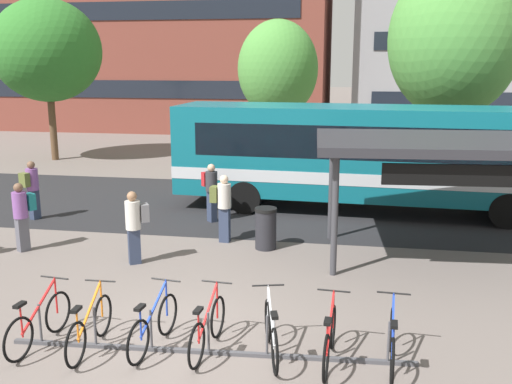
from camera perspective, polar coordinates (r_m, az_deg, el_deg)
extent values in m
plane|color=#6B605B|center=(9.76, -8.41, -14.64)|extent=(200.00, 200.00, 0.00)
cube|color=#232326|center=(18.19, 0.46, -1.39)|extent=(80.00, 7.20, 0.01)
cube|color=#0F6070|center=(17.61, 11.64, 4.00)|extent=(12.11, 3.15, 2.70)
cube|color=silver|center=(17.72, 11.55, 1.93)|extent=(12.13, 3.17, 0.36)
cube|color=black|center=(18.80, 10.85, 5.83)|extent=(9.83, 0.55, 0.97)
cube|color=black|center=(16.33, 10.57, 4.80)|extent=(9.83, 0.55, 0.97)
cylinder|color=black|center=(19.31, 22.62, -0.04)|extent=(1.01, 0.35, 1.00)
cylinder|color=black|center=(17.10, 23.91, -1.73)|extent=(1.01, 0.35, 1.00)
cylinder|color=black|center=(19.39, 0.48, 1.02)|extent=(1.01, 0.35, 1.00)
cylinder|color=black|center=(17.20, -1.12, -0.53)|extent=(1.01, 0.35, 1.00)
cube|color=#47474C|center=(9.33, -4.76, -15.72)|extent=(6.46, 0.43, 0.06)
cylinder|color=#47474C|center=(10.06, -20.85, -12.32)|extent=(0.04, 0.04, 0.70)
cylinder|color=#47474C|center=(9.69, -15.86, -12.94)|extent=(0.04, 0.04, 0.70)
cylinder|color=#47474C|center=(9.39, -10.49, -13.50)|extent=(0.04, 0.04, 0.70)
cylinder|color=#47474C|center=(9.18, -4.80, -13.97)|extent=(0.04, 0.04, 0.70)
cylinder|color=#47474C|center=(9.06, 1.12, -14.31)|extent=(0.04, 0.04, 0.70)
cylinder|color=#47474C|center=(9.03, 7.15, -14.51)|extent=(0.04, 0.04, 0.70)
cylinder|color=#47474C|center=(9.10, 13.17, -14.55)|extent=(0.04, 0.04, 0.70)
torus|color=black|center=(10.41, -19.25, -11.30)|extent=(0.11, 0.70, 0.70)
torus|color=black|center=(9.68, -22.73, -13.50)|extent=(0.11, 0.70, 0.70)
cube|color=red|center=(9.93, -21.00, -10.68)|extent=(0.12, 0.92, 0.58)
cylinder|color=red|center=(9.64, -22.50, -11.86)|extent=(0.03, 0.03, 0.55)
cube|color=black|center=(9.53, -22.64, -10.41)|extent=(0.12, 0.23, 0.05)
cylinder|color=red|center=(10.27, -19.45, -9.74)|extent=(0.04, 0.04, 0.65)
cylinder|color=black|center=(10.16, -19.58, -8.10)|extent=(0.52, 0.08, 0.03)
torus|color=black|center=(10.06, -15.12, -11.89)|extent=(0.06, 0.70, 0.70)
torus|color=black|center=(9.23, -17.65, -14.42)|extent=(0.06, 0.70, 0.70)
cube|color=orange|center=(9.52, -16.39, -11.35)|extent=(0.06, 0.92, 0.58)
cylinder|color=orange|center=(9.19, -17.49, -12.68)|extent=(0.03, 0.03, 0.55)
cube|color=black|center=(9.08, -17.60, -11.17)|extent=(0.11, 0.22, 0.05)
cylinder|color=orange|center=(9.91, -15.27, -10.28)|extent=(0.03, 0.03, 0.65)
cylinder|color=black|center=(9.80, -15.38, -8.59)|extent=(0.52, 0.04, 0.03)
torus|color=black|center=(9.87, -8.86, -12.07)|extent=(0.13, 0.70, 0.70)
torus|color=black|center=(9.06, -11.74, -14.58)|extent=(0.13, 0.70, 0.70)
cube|color=#1E3DB2|center=(9.34, -10.25, -11.49)|extent=(0.15, 0.92, 0.58)
cylinder|color=#1E3DB2|center=(9.02, -11.51, -12.82)|extent=(0.03, 0.03, 0.55)
cube|color=black|center=(8.91, -11.58, -11.29)|extent=(0.13, 0.23, 0.05)
cylinder|color=#1E3DB2|center=(9.73, -8.98, -10.43)|extent=(0.04, 0.04, 0.65)
cylinder|color=black|center=(9.61, -9.05, -8.71)|extent=(0.52, 0.09, 0.03)
torus|color=black|center=(9.69, -3.86, -12.41)|extent=(0.10, 0.71, 0.70)
torus|color=black|center=(8.83, -5.98, -15.12)|extent=(0.10, 0.71, 0.70)
cube|color=red|center=(9.14, -4.86, -11.89)|extent=(0.11, 0.92, 0.58)
cylinder|color=red|center=(8.80, -5.79, -13.31)|extent=(0.03, 0.03, 0.55)
cube|color=black|center=(8.68, -5.83, -11.75)|extent=(0.12, 0.23, 0.05)
cylinder|color=red|center=(9.55, -3.93, -10.76)|extent=(0.03, 0.03, 0.65)
cylinder|color=black|center=(9.43, -3.96, -9.01)|extent=(0.52, 0.07, 0.03)
torus|color=black|center=(9.55, 1.20, -12.80)|extent=(0.22, 0.69, 0.70)
torus|color=black|center=(8.65, 1.91, -15.71)|extent=(0.22, 0.69, 0.70)
cube|color=#B7BABF|center=(8.97, 1.53, -12.34)|extent=(0.26, 0.90, 0.58)
cylinder|color=#B7BABF|center=(8.61, 1.84, -13.85)|extent=(0.04, 0.04, 0.55)
cube|color=black|center=(8.50, 1.86, -12.26)|extent=(0.15, 0.24, 0.05)
cylinder|color=#B7BABF|center=(9.40, 1.22, -11.12)|extent=(0.04, 0.04, 0.65)
cylinder|color=black|center=(9.28, 1.23, -9.35)|extent=(0.51, 0.15, 0.03)
torus|color=black|center=(9.43, 7.72, -13.28)|extent=(0.09, 0.71, 0.70)
torus|color=black|center=(8.52, 7.04, -16.26)|extent=(0.09, 0.71, 0.70)
cube|color=red|center=(8.85, 7.47, -12.83)|extent=(0.09, 0.92, 0.58)
cylinder|color=red|center=(8.49, 7.16, -14.38)|extent=(0.03, 0.03, 0.55)
cube|color=black|center=(8.37, 7.21, -12.77)|extent=(0.11, 0.23, 0.05)
cylinder|color=red|center=(9.27, 7.76, -11.59)|extent=(0.03, 0.03, 0.65)
cylinder|color=black|center=(9.15, 7.82, -9.80)|extent=(0.52, 0.06, 0.03)
torus|color=black|center=(9.51, 13.46, -13.30)|extent=(0.08, 0.71, 0.70)
torus|color=black|center=(8.60, 13.52, -16.26)|extent=(0.08, 0.71, 0.70)
cube|color=#1E3DB2|center=(8.93, 13.60, -12.86)|extent=(0.08, 0.92, 0.58)
cylinder|color=#1E3DB2|center=(8.56, 13.61, -14.40)|extent=(0.03, 0.03, 0.55)
cube|color=black|center=(8.45, 13.71, -12.80)|extent=(0.11, 0.23, 0.05)
cylinder|color=#1E3DB2|center=(9.36, 13.57, -11.62)|extent=(0.03, 0.03, 0.65)
cylinder|color=black|center=(9.23, 13.67, -9.85)|extent=(0.52, 0.06, 0.03)
cylinder|color=#38383D|center=(12.13, 7.91, -2.42)|extent=(0.15, 0.15, 2.62)
cylinder|color=#38383D|center=(14.70, 7.57, 0.29)|extent=(0.15, 0.15, 2.62)
cube|color=#28282D|center=(13.49, 18.82, 4.68)|extent=(6.10, 3.82, 0.20)
cube|color=black|center=(12.14, 20.17, 1.58)|extent=(3.26, 0.29, 0.44)
cube|color=#2D3851|center=(14.50, -3.17, -3.31)|extent=(0.27, 0.22, 0.90)
cylinder|color=beige|center=(14.31, -3.20, -0.38)|extent=(0.37, 0.37, 0.62)
sphere|color=beige|center=(14.22, -3.23, 1.27)|extent=(0.22, 0.22, 0.22)
cube|color=#56602D|center=(14.38, -4.20, -0.20)|extent=(0.20, 0.29, 0.40)
cube|color=#2D3851|center=(16.36, -4.44, -1.44)|extent=(0.32, 0.33, 0.90)
cylinder|color=#333338|center=(16.19, -4.49, 1.07)|extent=(0.48, 0.48, 0.56)
sphere|color=tan|center=(16.12, -4.51, 2.44)|extent=(0.22, 0.22, 0.22)
cube|color=#B21E23|center=(16.41, -4.95, 1.32)|extent=(0.33, 0.32, 0.40)
cube|color=#2D3851|center=(13.25, -12.12, -5.35)|extent=(0.33, 0.31, 0.82)
cylinder|color=beige|center=(13.04, -12.27, -2.28)|extent=(0.47, 0.47, 0.65)
sphere|color=#936B4C|center=(12.94, -12.36, -0.42)|extent=(0.22, 0.22, 0.22)
cube|color=slate|center=(13.07, -11.15, -2.04)|extent=(0.30, 0.33, 0.40)
cube|color=#565660|center=(14.93, -22.39, -3.94)|extent=(0.30, 0.33, 0.84)
cylinder|color=#7F4C93|center=(14.75, -22.63, -1.21)|extent=(0.47, 0.47, 0.63)
sphere|color=brown|center=(14.65, -22.77, 0.41)|extent=(0.22, 0.22, 0.22)
cube|color=#197075|center=(14.85, -21.75, -0.91)|extent=(0.33, 0.30, 0.40)
cube|color=#2D3851|center=(17.80, -21.36, -1.19)|extent=(0.28, 0.31, 0.87)
cylinder|color=#7F4C93|center=(17.65, -21.56, 1.18)|extent=(0.44, 0.44, 0.64)
sphere|color=brown|center=(17.57, -21.67, 2.55)|extent=(0.22, 0.22, 0.22)
cube|color=#56602D|center=(17.49, -22.23, 1.13)|extent=(0.33, 0.27, 0.40)
cylinder|color=#232328|center=(13.96, 0.99, -3.83)|extent=(0.52, 0.52, 0.95)
cylinder|color=black|center=(13.82, 0.99, -1.78)|extent=(0.55, 0.55, 0.08)
cylinder|color=brown|center=(26.39, 2.15, 5.68)|extent=(0.32, 0.32, 2.36)
ellipsoid|color=#4C8E3D|center=(26.19, 2.21, 12.26)|extent=(3.62, 3.62, 4.35)
cylinder|color=brown|center=(23.61, 18.60, 4.72)|extent=(0.32, 0.32, 2.82)
ellipsoid|color=#4C8E3D|center=(23.43, 19.30, 14.26)|extent=(4.96, 4.96, 5.92)
cylinder|color=brown|center=(28.31, -19.72, 6.13)|extent=(0.32, 0.32, 3.06)
ellipsoid|color=#2D7028|center=(28.16, -20.26, 13.19)|extent=(4.89, 4.89, 4.62)
cube|color=brown|center=(42.58, -9.10, 16.25)|extent=(23.13, 11.59, 14.20)
cube|color=black|center=(37.05, -11.76, 10.07)|extent=(20.36, 0.06, 1.10)
cube|color=black|center=(37.14, -12.10, 17.38)|extent=(20.36, 0.06, 1.10)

